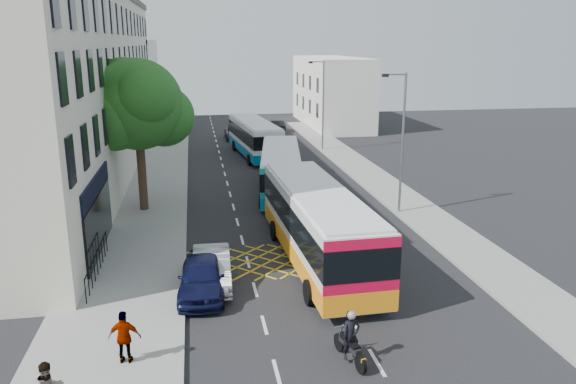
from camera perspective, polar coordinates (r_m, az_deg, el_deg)
name	(u,v)px	position (r m, az deg, el deg)	size (l,w,h in m)	color
ground	(351,318)	(21.20, 6.41, -12.60)	(120.00, 120.00, 0.00)	black
pavement_left	(145,210)	(34.55, -14.37, -1.78)	(5.00, 70.00, 0.15)	gray
pavement_right	(400,198)	(36.75, 11.31, -0.60)	(3.00, 70.00, 0.15)	gray
terrace_main	(69,86)	(43.47, -21.33, 10.03)	(8.30, 45.00, 13.50)	beige
terrace_far	(121,81)	(73.67, -16.58, 10.71)	(8.00, 20.00, 10.00)	silver
building_right	(331,92)	(68.26, 4.41, 10.14)	(6.00, 18.00, 8.00)	silver
street_tree	(137,105)	(33.31, -15.09, 8.49)	(6.30, 5.70, 8.80)	#382619
lamp_near	(401,136)	(32.58, 11.42, 5.60)	(1.45, 0.15, 8.00)	slate
lamp_far	(322,101)	(51.59, 3.48, 9.26)	(1.45, 0.15, 8.00)	slate
railings	(97,262)	(25.39, -18.83, -6.76)	(0.08, 5.60, 1.14)	black
bus_near	(318,225)	(25.38, 3.06, -3.32)	(3.39, 12.33, 3.44)	silver
bus_mid	(281,170)	(37.15, -0.74, 2.26)	(4.03, 10.92, 3.00)	silver
bus_far	(254,137)	(49.55, -3.43, 5.55)	(3.77, 11.31, 3.12)	silver
motorbike	(351,338)	(18.23, 6.37, -14.54)	(0.73, 1.97, 1.77)	black
parked_car_blue	(202,276)	(22.84, -8.71, -8.45)	(1.80, 4.48, 1.53)	black
parked_car_silver	(212,268)	(23.70, -7.75, -7.65)	(1.51, 4.34, 1.43)	#989A9F
red_hatchback	(321,187)	(36.59, 3.34, 0.53)	(1.80, 4.43, 1.29)	#B5070D
distant_car_grey	(236,133)	(58.64, -5.33, 6.00)	(2.12, 4.60, 1.28)	#3D4044
distant_car_silver	(274,132)	(58.74, -1.46, 6.13)	(1.63, 4.05, 1.38)	#B3B6BB
distant_car_dark	(277,126)	(63.68, -1.10, 6.77)	(1.31, 3.77, 1.24)	black
pedestrian_far	(125,337)	(18.52, -16.26, -13.97)	(1.01, 0.42, 1.72)	gray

